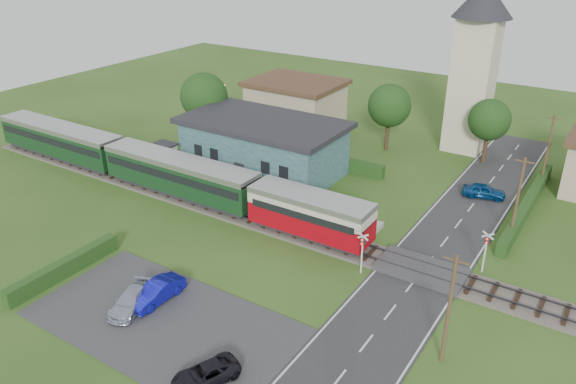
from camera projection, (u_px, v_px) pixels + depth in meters
The scene contains 30 objects.
ground at pixel (288, 245), 43.31m from camera, with size 120.00×120.00×0.00m, color #2D4C19.
railway_track at pixel (302, 233), 44.78m from camera, with size 76.00×3.20×0.49m.
road at pixel (411, 286), 38.41m from camera, with size 6.00×70.00×0.05m, color #28282B.
car_park at pixel (164, 321), 34.92m from camera, with size 17.00×9.00×0.08m, color #333335.
crossing_deck at pixel (422, 270), 39.84m from camera, with size 6.20×3.40×0.45m, color #333335.
platform at pixel (228, 189), 52.05m from camera, with size 30.00×3.00×0.45m, color gray.
equipment_hut at pixel (163, 156), 55.31m from camera, with size 2.30×2.30×2.55m.
station_building at pixel (263, 145), 55.39m from camera, with size 16.00×9.00×5.30m.
train at pixel (154, 167), 51.73m from camera, with size 43.20×2.90×3.40m.
church_tower at pixel (476, 56), 57.71m from camera, with size 6.00×6.00×17.60m.
house_west at pixel (296, 103), 68.42m from camera, with size 10.80×8.80×5.50m.
hedge_carpark at pixel (64, 268), 39.33m from camera, with size 0.80×9.00×1.20m, color #193814.
hedge_roadside at pixel (527, 205), 48.25m from camera, with size 0.80×18.00×1.20m, color #193814.
hedge_station at pixel (288, 151), 59.68m from camera, with size 22.00×0.80×1.30m, color #193814.
tree_a at pixel (204, 97), 61.40m from camera, with size 5.20×5.20×8.00m.
tree_b at pixel (389, 106), 59.58m from camera, with size 4.60×4.60×7.34m.
tree_c at pixel (490, 120), 56.37m from camera, with size 4.20×4.20×6.78m.
utility_pole_b at pixel (449, 309), 30.25m from camera, with size 1.40×0.22×7.00m.
utility_pole_c at pixel (517, 199), 42.39m from camera, with size 1.40×0.22×7.00m.
utility_pole_d at pixel (548, 151), 51.50m from camera, with size 1.40×0.22×7.00m.
crossing_signal_near at pixel (362, 247), 38.95m from camera, with size 0.84×0.28×3.28m.
crossing_signal_far at pixel (486, 246), 39.07m from camera, with size 0.84×0.28×3.28m.
streetlamp_west at pixel (225, 102), 67.94m from camera, with size 0.30×0.30×5.15m.
streetlamp_east at pixel (576, 144), 54.66m from camera, with size 0.30×0.30×5.15m.
car_on_road at pixel (484, 191), 50.57m from camera, with size 1.51×3.76×1.28m, color navy.
car_park_blue at pixel (157, 292), 36.52m from camera, with size 1.42×4.07×1.34m, color #0E109A.
car_park_silver at pixel (131, 300), 35.87m from camera, with size 1.64×4.03×1.17m, color #A2A8C1.
car_park_dark at pixel (206, 374), 30.06m from camera, with size 1.72×3.74×1.04m, color black.
pedestrian_near at pixel (284, 194), 48.35m from camera, with size 0.70×0.46×1.92m, color gray.
pedestrian_far at pixel (165, 165), 54.46m from camera, with size 0.84×0.65×1.73m, color gray.
Camera 1 is at (20.22, -31.38, 22.34)m, focal length 35.00 mm.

